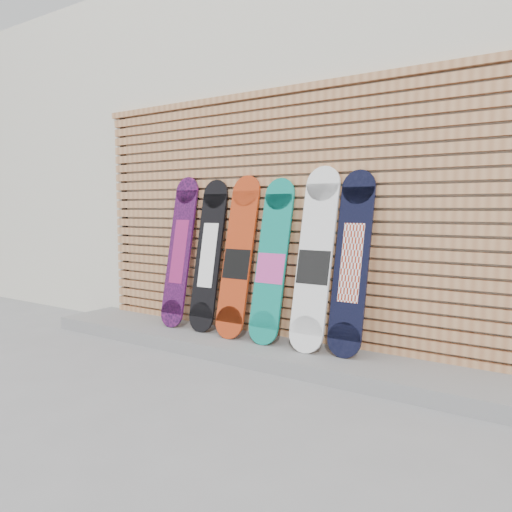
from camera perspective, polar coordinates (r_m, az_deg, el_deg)
The scene contains 10 objects.
ground at distance 3.74m, azimuth -3.24°, elevation -14.24°, with size 80.00×80.00×0.00m, color gray.
building at distance 6.53m, azimuth 19.62°, elevation 9.91°, with size 12.00×5.00×3.60m, color beige.
concrete_step at distance 4.33m, azimuth 0.67°, elevation -10.61°, with size 4.60×0.70×0.12m, color slate.
slat_wall at distance 4.41m, azimuth 2.76°, elevation 4.79°, with size 4.26×0.08×2.29m.
snowboard_0 at distance 4.90m, azimuth -8.72°, elevation 0.51°, with size 0.27×0.32×1.45m.
snowboard_1 at distance 4.67m, azimuth -5.45°, elevation 0.09°, with size 0.28×0.30×1.41m.
snowboard_2 at distance 4.43m, azimuth -2.09°, elevation -0.14°, with size 0.29×0.35×1.44m.
snowboard_3 at distance 4.24m, azimuth 1.80°, elevation -0.62°, with size 0.28×0.35×1.41m.
snowboard_4 at distance 4.03m, azimuth 6.72°, elevation -0.39°, with size 0.30×0.36×1.49m.
snowboard_5 at distance 3.92m, azimuth 10.87°, elevation -0.76°, with size 0.28×0.31×1.45m.
Camera 1 is at (2.13, -2.80, 1.26)m, focal length 35.00 mm.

